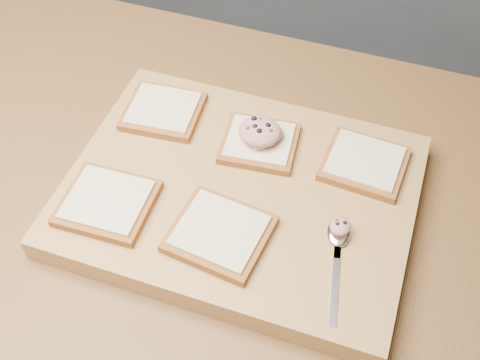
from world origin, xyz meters
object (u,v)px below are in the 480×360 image
object	(u,v)px
cutting_board	(240,195)
bread_far_center	(259,143)
tuna_salad_dollop	(260,131)
spoon	(338,239)

from	to	relation	value
cutting_board	bread_far_center	xyz separation A→B (m)	(0.00, 0.08, 0.03)
cutting_board	tuna_salad_dollop	size ratio (longest dim) A/B	7.78
bread_far_center	spoon	bearing A→B (deg)	-40.42
tuna_salad_dollop	spoon	xyz separation A→B (m)	(0.15, -0.13, -0.03)
cutting_board	spoon	bearing A→B (deg)	-16.60
tuna_salad_dollop	cutting_board	bearing A→B (deg)	-91.13
bread_far_center	tuna_salad_dollop	size ratio (longest dim) A/B	1.89
cutting_board	spoon	distance (m)	0.16
tuna_salad_dollop	bread_far_center	bearing A→B (deg)	-75.93
cutting_board	tuna_salad_dollop	bearing A→B (deg)	88.87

